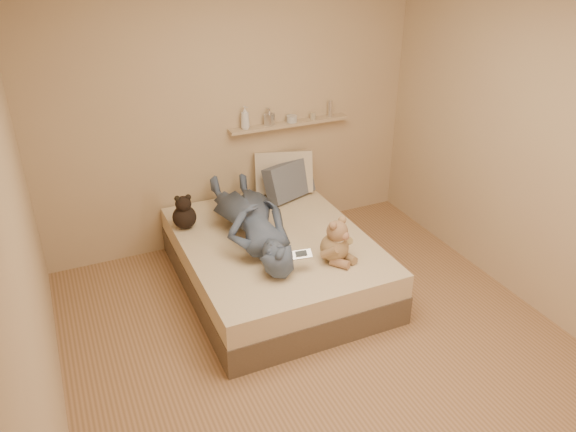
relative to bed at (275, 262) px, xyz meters
name	(u,v)px	position (x,y,z in m)	size (l,w,h in m)	color
room	(330,190)	(0.00, -0.93, 1.08)	(3.80, 3.80, 3.80)	#A07653
bed	(275,262)	(0.00, 0.00, 0.00)	(1.50, 1.90, 0.45)	brown
game_console	(301,254)	(0.00, -0.53, 0.37)	(0.17, 0.09, 0.06)	silver
teddy_bear	(336,244)	(0.31, -0.51, 0.38)	(0.30, 0.30, 0.37)	#9D8456
dark_plush	(184,214)	(-0.63, 0.49, 0.36)	(0.21, 0.21, 0.32)	black
pillow_cream	(283,172)	(0.45, 0.83, 0.43)	(0.55, 0.16, 0.40)	#C2B199
pillow_grey	(289,180)	(0.45, 0.69, 0.40)	(0.50, 0.14, 0.34)	slate
person	(251,219)	(-0.17, 0.10, 0.40)	(0.54, 1.48, 0.35)	#3F4A64
wall_shelf	(289,124)	(0.55, 0.91, 0.88)	(1.20, 0.12, 0.03)	tan
shelf_bottles	(270,117)	(0.36, 0.91, 0.97)	(0.95, 0.11, 0.21)	silver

